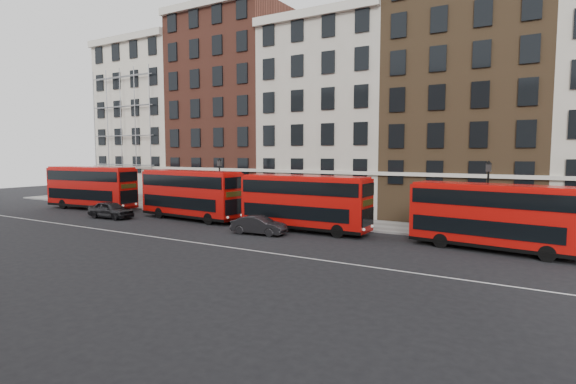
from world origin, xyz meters
The scene contains 14 objects.
ground centered at (0.00, 0.00, 0.00)m, with size 120.00×120.00×0.00m, color black.
pavement centered at (0.00, 10.50, 0.07)m, with size 80.00×5.00×0.15m, color slate.
kerb centered at (0.00, 8.00, 0.08)m, with size 80.00×0.30×0.16m, color gray.
road_centre_line centered at (0.00, -2.00, 0.01)m, with size 70.00×0.12×0.01m, color white.
building_terrace centered at (-0.31, 17.88, 10.24)m, with size 64.00×11.95×22.00m.
bus_a centered at (-22.37, 5.49, 2.41)m, with size 10.87×3.50×4.49m.
bus_b centered at (-8.28, 5.49, 2.35)m, with size 10.60×3.28×4.39m.
bus_c centered at (3.33, 5.49, 2.28)m, with size 10.16×2.56×4.26m.
bus_d centered at (16.42, 5.49, 2.19)m, with size 9.93×3.52×4.09m.
car_rear centered at (-15.11, 2.33, 0.77)m, with size 1.83×4.55×1.55m, color black.
car_front centered at (1.09, 2.70, 0.68)m, with size 1.44×4.13×1.36m, color black.
lamp_post_left centered at (-7.57, 8.69, 3.08)m, with size 0.44×0.44×5.33m.
lamp_post_right centered at (15.73, 8.52, 3.08)m, with size 0.44×0.44×5.33m.
iron_railings centered at (0.00, 12.70, 0.65)m, with size 6.60×0.06×1.00m, color black, non-canonical shape.
Camera 1 is at (19.79, -24.03, 6.01)m, focal length 28.00 mm.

